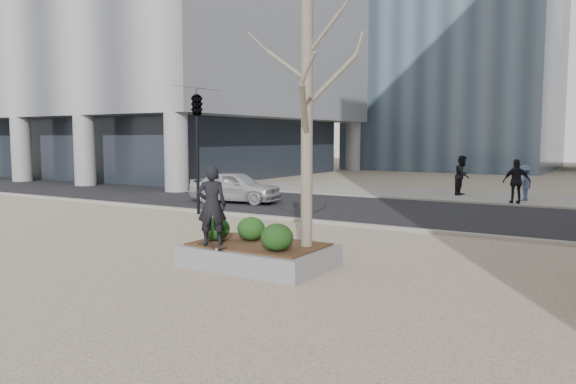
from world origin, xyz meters
The scene contains 16 objects.
ground centered at (0.00, 0.00, 0.00)m, with size 120.00×120.00×0.00m, color tan.
street centered at (0.00, 10.00, 0.01)m, with size 60.00×8.00×0.02m, color black.
far_sidewalk centered at (0.00, 17.00, 0.01)m, with size 60.00×6.00×0.02m, color gray.
planter centered at (1.00, 0.00, 0.23)m, with size 3.00×2.00×0.45m, color gray.
planter_mulch centered at (1.00, 0.00, 0.47)m, with size 2.70×1.70×0.04m, color #382314.
sycamore_tree centered at (2.00, 0.30, 3.79)m, with size 2.80×2.80×6.60m, color gray, non-canonical shape.
shrub_left centered at (-0.01, -0.18, 0.75)m, with size 0.61×0.61×0.51m, color #113813.
shrub_middle centered at (0.67, 0.19, 0.75)m, with size 0.61×0.61×0.52m, color #193C13.
shrub_right centered at (1.77, -0.48, 0.77)m, with size 0.65×0.65×0.55m, color #183912.
skateboard centered at (0.38, -0.79, 0.49)m, with size 0.78×0.20×0.07m, color black, non-canonical shape.
skateboarder centered at (0.38, -0.79, 1.35)m, with size 0.60×0.39×1.64m, color black.
police_car centered at (-6.50, 9.11, 0.68)m, with size 1.57×3.90×1.33m, color silver.
pedestrian_a centered at (0.85, 17.18, 0.96)m, with size 0.91×0.71×1.88m, color black.
pedestrian_b centered at (3.74, 16.24, 0.79)m, with size 0.99×0.57×1.53m, color #46587E.
pedestrian_c centered at (3.66, 14.78, 0.94)m, with size 1.08×0.45×1.84m, color black.
traffic_light_near centered at (-5.50, 5.60, 2.25)m, with size 0.60×2.48×4.50m, color black, non-canonical shape.
Camera 1 is at (7.71, -9.70, 2.73)m, focal length 35.00 mm.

